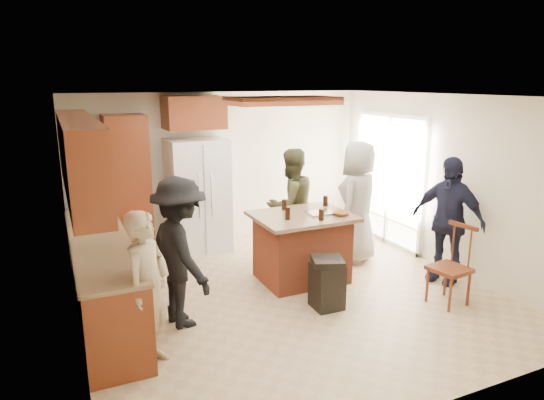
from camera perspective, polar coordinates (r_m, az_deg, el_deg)
name	(u,v)px	position (r m, az deg, el deg)	size (l,w,h in m)	color
room_shell	(455,178)	(9.91, 20.73, 2.44)	(8.00, 5.20, 5.00)	tan
person_front_left	(148,291)	(4.74, -14.39, -10.29)	(0.56, 0.41, 1.55)	tan
person_behind_left	(291,205)	(7.30, 2.24, -0.58)	(0.83, 0.51, 1.71)	#3B3C23
person_behind_right	(358,202)	(7.36, 10.08, -0.22)	(0.89, 0.58, 1.82)	gray
person_side_right	(447,220)	(6.90, 19.94, -2.23)	(1.01, 0.52, 1.72)	#181B31
person_counter	(180,253)	(5.43, -10.73, -6.09)	(1.09, 0.51, 1.69)	black
left_cabinetry	(95,237)	(5.84, -20.07, -4.15)	(0.64, 3.00, 2.30)	maroon
back_wall_units	(145,169)	(7.58, -14.67, 3.58)	(1.80, 0.60, 2.45)	maroon
refrigerator	(198,196)	(7.77, -8.67, 0.50)	(0.90, 0.76, 1.80)	white
kitchen_island	(302,247)	(6.64, 3.51, -5.51)	(1.28, 1.03, 0.93)	#994027
island_items	(321,211)	(6.54, 5.78, -1.31)	(0.91, 0.74, 0.15)	silver
trash_bin	(327,283)	(5.93, 6.50, -9.65)	(0.46, 0.46, 0.63)	black
spindle_chair	(450,269)	(6.33, 20.26, -7.57)	(0.47, 0.47, 0.99)	maroon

